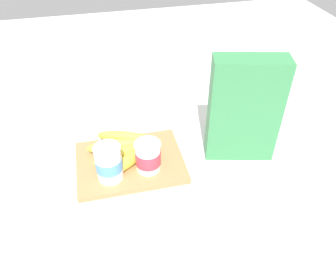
{
  "coord_description": "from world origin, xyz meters",
  "views": [
    {
      "loc": [
        0.05,
        0.66,
        0.63
      ],
      "look_at": [
        -0.1,
        0.0,
        0.07
      ],
      "focal_mm": 35.94,
      "sensor_mm": 36.0,
      "label": 1
    }
  ],
  "objects_px": {
    "cutting_board": "(130,162)",
    "yogurt_cup_front": "(148,156)",
    "yogurt_cup_back": "(109,163)",
    "cereal_box": "(244,110)",
    "banana_bunch": "(125,148)"
  },
  "relations": [
    {
      "from": "cutting_board",
      "to": "yogurt_cup_front",
      "type": "relative_size",
      "value": 3.42
    },
    {
      "from": "cutting_board",
      "to": "yogurt_cup_back",
      "type": "height_order",
      "value": "yogurt_cup_back"
    },
    {
      "from": "cereal_box",
      "to": "yogurt_cup_front",
      "type": "relative_size",
      "value": 3.5
    },
    {
      "from": "cutting_board",
      "to": "cereal_box",
      "type": "xyz_separation_m",
      "value": [
        -0.3,
        0.02,
        0.14
      ]
    },
    {
      "from": "cutting_board",
      "to": "banana_bunch",
      "type": "bearing_deg",
      "value": -76.13
    },
    {
      "from": "cutting_board",
      "to": "banana_bunch",
      "type": "relative_size",
      "value": 1.46
    },
    {
      "from": "cereal_box",
      "to": "yogurt_cup_front",
      "type": "xyz_separation_m",
      "value": [
        0.26,
        0.02,
        -0.09
      ]
    },
    {
      "from": "cutting_board",
      "to": "banana_bunch",
      "type": "height_order",
      "value": "banana_bunch"
    },
    {
      "from": "cutting_board",
      "to": "banana_bunch",
      "type": "distance_m",
      "value": 0.04
    },
    {
      "from": "yogurt_cup_front",
      "to": "yogurt_cup_back",
      "type": "height_order",
      "value": "yogurt_cup_back"
    },
    {
      "from": "cutting_board",
      "to": "yogurt_cup_front",
      "type": "height_order",
      "value": "yogurt_cup_front"
    },
    {
      "from": "yogurt_cup_back",
      "to": "yogurt_cup_front",
      "type": "bearing_deg",
      "value": -174.24
    },
    {
      "from": "cutting_board",
      "to": "yogurt_cup_back",
      "type": "distance_m",
      "value": 0.09
    },
    {
      "from": "cutting_board",
      "to": "banana_bunch",
      "type": "xyz_separation_m",
      "value": [
        0.01,
        -0.03,
        0.03
      ]
    },
    {
      "from": "cereal_box",
      "to": "cutting_board",
      "type": "bearing_deg",
      "value": -170.06
    }
  ]
}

